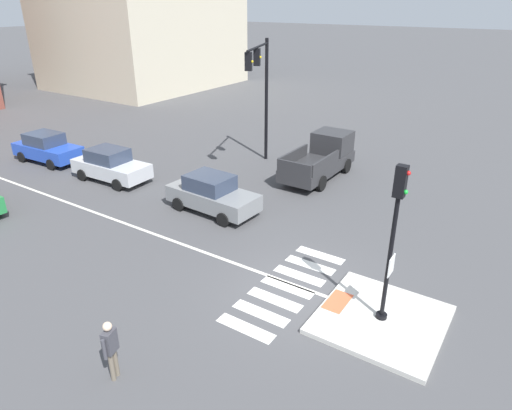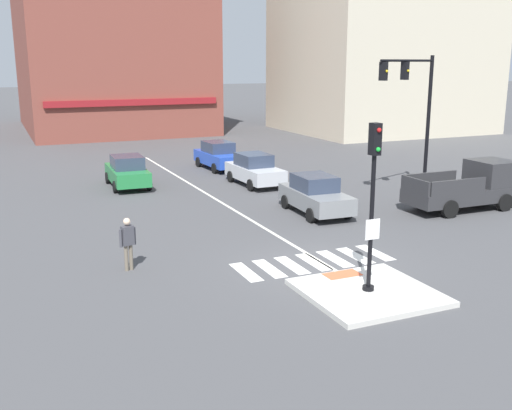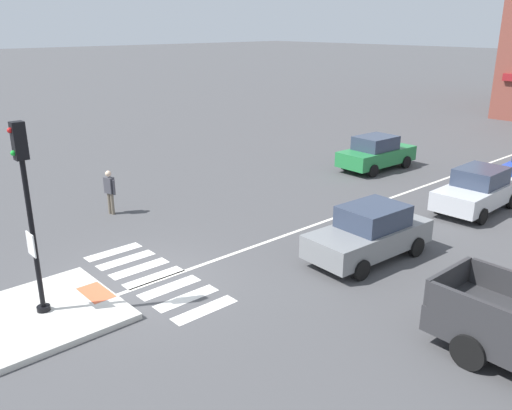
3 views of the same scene
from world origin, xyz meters
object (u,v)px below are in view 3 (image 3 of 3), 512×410
object	(u,v)px
car_silver_eastbound_far	(478,190)
pedestrian_at_curb_left	(110,189)
car_green_westbound_distant	(376,153)
signal_pole	(28,202)
car_grey_eastbound_mid	(370,233)

from	to	relation	value
car_silver_eastbound_far	pedestrian_at_curb_left	xyz separation A→B (m)	(-8.86, -10.53, 0.17)
car_silver_eastbound_far	car_green_westbound_distant	bearing A→B (deg)	160.88
signal_pole	pedestrian_at_curb_left	xyz separation A→B (m)	(-5.62, 4.72, -1.94)
car_green_westbound_distant	pedestrian_at_curb_left	bearing A→B (deg)	-101.88
car_silver_eastbound_far	car_grey_eastbound_mid	distance (m)	6.58
car_grey_eastbound_mid	pedestrian_at_curb_left	distance (m)	9.64
car_grey_eastbound_mid	car_green_westbound_distant	bearing A→B (deg)	125.05
signal_pole	car_grey_eastbound_mid	bearing A→B (deg)	69.90
signal_pole	car_green_westbound_distant	xyz separation A→B (m)	(-2.95, 17.39, -2.11)
car_green_westbound_distant	signal_pole	bearing A→B (deg)	-80.36
signal_pole	car_green_westbound_distant	size ratio (longest dim) A/B	1.11
signal_pole	car_silver_eastbound_far	bearing A→B (deg)	78.00
car_grey_eastbound_mid	pedestrian_at_curb_left	bearing A→B (deg)	-155.82
car_green_westbound_distant	car_grey_eastbound_mid	bearing A→B (deg)	-54.95
car_green_westbound_distant	car_grey_eastbound_mid	distance (m)	10.66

